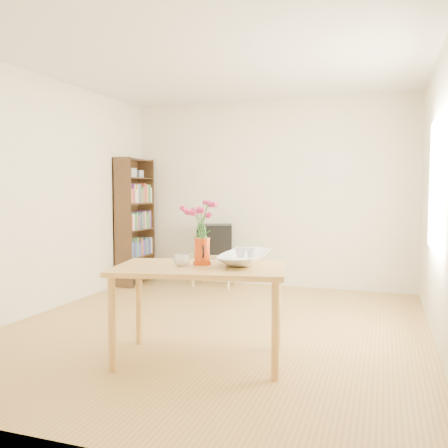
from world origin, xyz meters
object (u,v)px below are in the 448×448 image
(table, at_px, (200,277))
(bowl, at_px, (245,233))
(television, at_px, (215,239))
(mug, at_px, (181,260))
(pitcher, at_px, (202,252))

(table, bearing_deg, bowl, 32.84)
(television, bearing_deg, mug, -94.24)
(television, bearing_deg, table, -91.43)
(bowl, bearing_deg, pitcher, -148.32)
(mug, bearing_deg, bowl, -165.87)
(table, distance_m, television, 2.98)
(table, height_order, bowl, bowl)
(pitcher, bearing_deg, table, -107.93)
(pitcher, height_order, television, pitcher)
(bowl, bearing_deg, mug, -143.61)
(table, xyz_separation_m, bowl, (0.29, 0.27, 0.34))
(pitcher, relative_size, bowl, 0.41)
(pitcher, distance_m, mug, 0.19)
(pitcher, bearing_deg, television, 81.13)
(mug, distance_m, television, 2.99)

